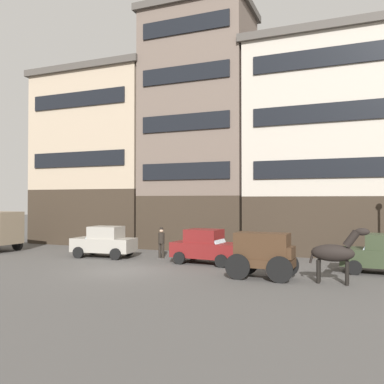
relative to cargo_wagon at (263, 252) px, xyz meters
name	(u,v)px	position (x,y,z in m)	size (l,w,h in m)	color
ground_plane	(122,271)	(-6.68, -0.73, -1.15)	(120.00, 120.00, 0.00)	#4C4947
building_far_left	(98,157)	(-15.43, 9.77, 5.69)	(10.05, 5.56, 13.59)	#33281E
building_center_left	(199,127)	(-6.80, 9.77, 7.48)	(7.91, 5.56, 17.15)	#33281E
building_center_right	(326,144)	(1.95, 9.77, 5.81)	(10.28, 5.56, 13.83)	#33281E
cargo_wagon	(263,252)	(0.00, 0.00, 0.00)	(2.95, 1.59, 1.98)	#3D2819
draft_horse	(335,253)	(2.95, 0.00, 0.12)	(2.35, 0.65, 2.30)	black
sedan_dark	(384,254)	(4.92, 3.19, -0.23)	(3.77, 2.01, 1.83)	#2D3823
sedan_light	(104,242)	(-10.20, 3.01, -0.23)	(3.84, 2.14, 1.83)	gray
sedan_parked_curb	(206,246)	(-3.75, 2.98, -0.23)	(3.82, 2.10, 1.83)	maroon
pedestrian_officer	(161,241)	(-6.92, 4.01, -0.17)	(0.48, 0.48, 1.79)	black
fire_hydrant_curbside	(286,253)	(0.08, 5.49, -0.72)	(0.24, 0.24, 0.83)	maroon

